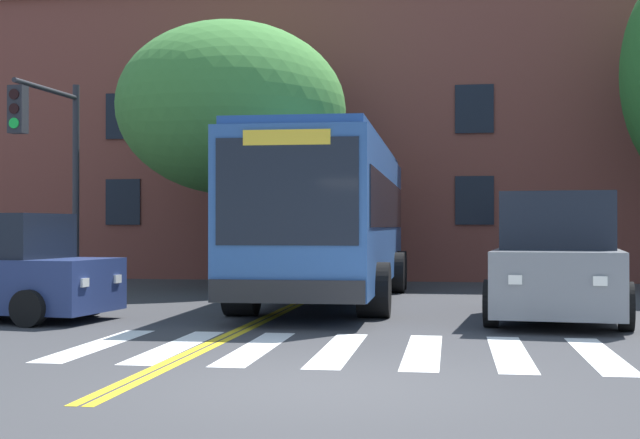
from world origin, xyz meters
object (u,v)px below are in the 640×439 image
at_px(city_bus, 331,216).
at_px(street_tree_curbside_small, 233,109).
at_px(car_red_behind_bus, 415,246).
at_px(traffic_light_far_corner, 51,148).
at_px(car_grey_far_lane, 557,259).

height_order(city_bus, street_tree_curbside_small, street_tree_curbside_small).
xyz_separation_m(car_red_behind_bus, street_tree_curbside_small, (-4.38, -6.25, 3.68)).
height_order(traffic_light_far_corner, street_tree_curbside_small, street_tree_curbside_small).
bearing_deg(car_grey_far_lane, traffic_light_far_corner, 165.37).
distance_m(city_bus, street_tree_curbside_small, 5.47).
bearing_deg(city_bus, traffic_light_far_corner, -177.14).
relative_size(city_bus, car_red_behind_bus, 2.14).
relative_size(city_bus, traffic_light_far_corner, 2.25).
bearing_deg(street_tree_curbside_small, city_bus, -48.51).
xyz_separation_m(traffic_light_far_corner, street_tree_curbside_small, (3.20, 3.82, 1.31)).
distance_m(car_grey_far_lane, traffic_light_far_corner, 11.33).
relative_size(car_red_behind_bus, street_tree_curbside_small, 0.64).
xyz_separation_m(city_bus, street_tree_curbside_small, (-3.10, 3.51, 2.83)).
xyz_separation_m(car_grey_far_lane, street_tree_curbside_small, (-7.54, 6.62, 3.64)).
xyz_separation_m(city_bus, car_red_behind_bus, (1.28, 9.76, -0.85)).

